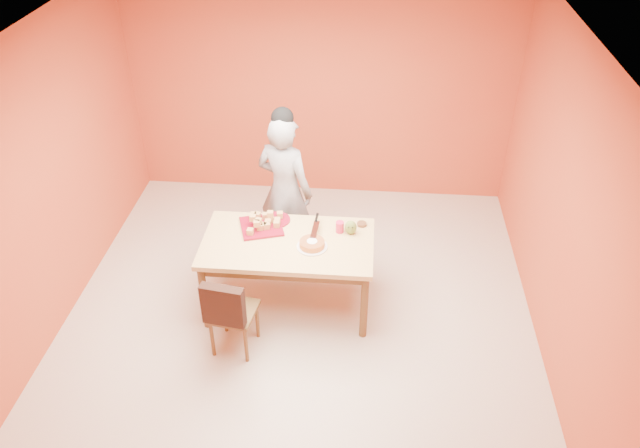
# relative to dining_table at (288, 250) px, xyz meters

# --- Properties ---
(floor) EXTENTS (5.00, 5.00, 0.00)m
(floor) POSITION_rel_dining_table_xyz_m (0.12, -0.31, -0.67)
(floor) COLOR beige
(floor) RESTS_ON ground
(ceiling) EXTENTS (5.00, 5.00, 0.00)m
(ceiling) POSITION_rel_dining_table_xyz_m (0.12, -0.31, 2.03)
(ceiling) COLOR silver
(ceiling) RESTS_ON wall_back
(wall_back) EXTENTS (4.50, 0.00, 4.50)m
(wall_back) POSITION_rel_dining_table_xyz_m (0.12, 2.19, 0.68)
(wall_back) COLOR #BE4E2C
(wall_back) RESTS_ON floor
(wall_left) EXTENTS (0.00, 5.00, 5.00)m
(wall_left) POSITION_rel_dining_table_xyz_m (-2.13, -0.31, 0.68)
(wall_left) COLOR #BE4E2C
(wall_left) RESTS_ON floor
(wall_right) EXTENTS (0.00, 5.00, 5.00)m
(wall_right) POSITION_rel_dining_table_xyz_m (2.37, -0.31, 0.68)
(wall_right) COLOR #BE4E2C
(wall_right) RESTS_ON floor
(dining_table) EXTENTS (1.60, 0.90, 0.76)m
(dining_table) POSITION_rel_dining_table_xyz_m (0.00, 0.00, 0.00)
(dining_table) COLOR #E7C878
(dining_table) RESTS_ON floor
(dining_chair) EXTENTS (0.45, 0.51, 0.86)m
(dining_chair) POSITION_rel_dining_table_xyz_m (-0.42, -0.64, -0.22)
(dining_chair) COLOR brown
(dining_chair) RESTS_ON floor
(pastry_pile) EXTENTS (0.35, 0.35, 0.11)m
(pastry_pile) POSITION_rel_dining_table_xyz_m (-0.28, 0.20, 0.17)
(pastry_pile) COLOR tan
(pastry_pile) RESTS_ON pastry_platter
(person) EXTENTS (0.72, 0.61, 1.68)m
(person) POSITION_rel_dining_table_xyz_m (-0.12, 0.76, 0.18)
(person) COLOR #959698
(person) RESTS_ON floor
(pastry_platter) EXTENTS (0.48, 0.48, 0.02)m
(pastry_platter) POSITION_rel_dining_table_xyz_m (-0.28, 0.20, 0.11)
(pastry_platter) COLOR maroon
(pastry_platter) RESTS_ON dining_table
(red_dinner_plate) EXTENTS (0.30, 0.30, 0.02)m
(red_dinner_plate) POSITION_rel_dining_table_xyz_m (-0.16, 0.33, 0.10)
(red_dinner_plate) COLOR maroon
(red_dinner_plate) RESTS_ON dining_table
(white_cake_plate) EXTENTS (0.37, 0.37, 0.01)m
(white_cake_plate) POSITION_rel_dining_table_xyz_m (0.24, -0.07, 0.10)
(white_cake_plate) COLOR white
(white_cake_plate) RESTS_ON dining_table
(sponge_cake) EXTENTS (0.28, 0.28, 0.05)m
(sponge_cake) POSITION_rel_dining_table_xyz_m (0.24, -0.07, 0.13)
(sponge_cake) COLOR orange
(sponge_cake) RESTS_ON white_cake_plate
(cake_server) EXTENTS (0.07, 0.29, 0.01)m
(cake_server) POSITION_rel_dining_table_xyz_m (0.25, 0.11, 0.17)
(cake_server) COLOR silver
(cake_server) RESTS_ON sponge_cake
(egg_ornament) EXTENTS (0.13, 0.11, 0.14)m
(egg_ornament) POSITION_rel_dining_table_xyz_m (0.58, 0.18, 0.17)
(egg_ornament) COLOR olive
(egg_ornament) RESTS_ON dining_table
(magenta_glass) EXTENTS (0.10, 0.10, 0.11)m
(magenta_glass) POSITION_rel_dining_table_xyz_m (0.47, 0.20, 0.15)
(magenta_glass) COLOR #D01F4B
(magenta_glass) RESTS_ON dining_table
(checker_tin) EXTENTS (0.12, 0.12, 0.03)m
(checker_tin) POSITION_rel_dining_table_xyz_m (0.68, 0.32, 0.11)
(checker_tin) COLOR #39200F
(checker_tin) RESTS_ON dining_table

